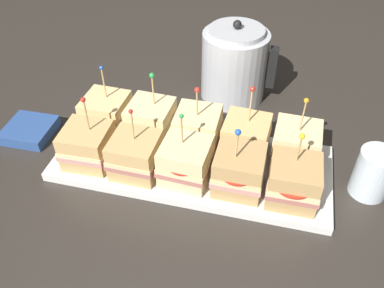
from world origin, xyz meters
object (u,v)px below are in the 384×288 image
Objects in this scene: sandwich_back_center at (198,130)px; sandwich_front_left at (136,155)px; kettle_steel at (235,64)px; sandwich_front_right at (239,171)px; sandwich_back_far_right at (296,145)px; sandwich_front_center at (186,162)px; sandwich_back_left at (151,121)px; serving_platter at (192,163)px; drinking_glass at (373,173)px; napkin_stack at (30,130)px; sandwich_back_far_left at (107,114)px; sandwich_back_right at (246,137)px; sandwich_front_far_right at (293,181)px; sandwich_front_far_left at (88,145)px.

sandwich_front_left is at bearing -134.55° from sandwich_back_center.
kettle_steel is at bearing 67.57° from sandwich_front_left.
sandwich_back_far_right is at bearing 45.65° from sandwich_front_right.
sandwich_front_center is 0.22m from sandwich_back_far_right.
kettle_steel is (0.14, 0.22, 0.03)m from sandwich_back_left.
drinking_glass is at bearing 2.45° from serving_platter.
sandwich_back_center is at bearing 5.36° from napkin_stack.
sandwich_front_right is at bearing -7.32° from napkin_stack.
sandwich_front_right is 1.39× the size of napkin_stack.
napkin_stack is at bearing -179.82° from drinking_glass.
serving_platter is 5.37× the size of napkin_stack.
sandwich_front_right reaches higher than serving_platter.
sandwich_back_far_left is at bearing 179.95° from sandwich_back_far_right.
sandwich_back_left is 0.99× the size of sandwich_back_right.
sandwich_front_center is at bearing -44.84° from sandwich_back_left.
sandwich_front_far_right is 0.32m from sandwich_back_left.
sandwich_back_far_left is at bearing -136.86° from kettle_steel.
sandwich_front_right is at bearing -78.97° from kettle_steel.
sandwich_back_right is 0.10m from sandwich_back_far_right.
sandwich_front_center reaches higher than sandwich_front_far_right.
sandwich_back_left reaches higher than napkin_stack.
sandwich_front_right reaches higher than napkin_stack.
sandwich_front_far_right is at bearing -2.19° from sandwich_front_right.
sandwich_front_left is 1.02× the size of sandwich_front_right.
sandwich_front_far_left is 0.19m from napkin_stack.
sandwich_back_far_right is at bearing 0.94° from sandwich_back_right.
sandwich_back_right is at bearing -179.06° from sandwich_back_far_right.
sandwich_back_left is at bearing 179.89° from sandwich_back_far_right.
sandwich_front_right is 0.10m from sandwich_back_right.
serving_platter is 3.56× the size of sandwich_back_left.
kettle_steel is (0.14, 0.33, 0.03)m from sandwich_front_left.
sandwich_front_center is at bearing -152.83° from sandwich_back_far_right.
kettle_steel is at bearing 83.61° from sandwich_front_center.
sandwich_back_left is at bearing 8.19° from napkin_stack.
sandwich_back_far_right is at bearing 1.02° from sandwich_back_center.
sandwich_front_far_left reaches higher than sandwich_front_right.
sandwich_front_center is 0.96× the size of sandwich_back_far_right.
sandwich_front_far_right is 0.92× the size of sandwich_back_right.
sandwich_front_right is 0.14m from sandwich_back_center.
sandwich_front_left is 0.98× the size of sandwich_front_center.
sandwich_back_right is at bearing 18.34° from sandwich_front_far_left.
sandwich_back_left reaches higher than sandwich_front_far_left.
sandwich_front_far_right is at bearing -0.73° from sandwich_front_center.
sandwich_back_far_left reaches higher than sandwich_back_far_right.
sandwich_back_right is (0.30, 0.10, 0.00)m from sandwich_front_far_left.
sandwich_front_left is at bearing -152.45° from sandwich_back_right.
serving_platter is at bearing 165.23° from sandwich_front_far_right.
sandwich_front_left is 0.45m from drinking_glass.
sandwich_back_right is (0.20, -0.00, -0.00)m from sandwich_back_left.
sandwich_front_center is 0.35m from drinking_glass.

